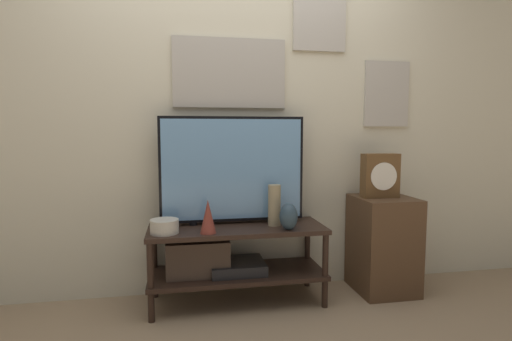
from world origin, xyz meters
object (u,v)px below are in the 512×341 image
at_px(vase_urn_stoneware, 289,216).
at_px(vase_tall_ceramic, 274,205).
at_px(television, 233,169).
at_px(mantel_clock, 380,176).
at_px(vase_slim_bronze, 208,216).
at_px(vase_wide_bowl, 164,226).

xyz_separation_m(vase_urn_stoneware, vase_tall_ceramic, (-0.06, 0.13, 0.05)).
bearing_deg(television, vase_urn_stoneware, -35.58).
bearing_deg(television, mantel_clock, -4.77).
distance_m(vase_urn_stoneware, vase_tall_ceramic, 0.15).
distance_m(vase_slim_bronze, mantel_clock, 1.25).
bearing_deg(vase_tall_ceramic, vase_wide_bowl, -173.88).
height_order(vase_wide_bowl, vase_tall_ceramic, vase_tall_ceramic).
bearing_deg(vase_slim_bronze, vase_wide_bowl, 170.58).
relative_size(television, vase_urn_stoneware, 5.71).
height_order(vase_slim_bronze, vase_wide_bowl, vase_slim_bronze).
xyz_separation_m(vase_urn_stoneware, vase_slim_bronze, (-0.51, 0.01, 0.02)).
xyz_separation_m(television, vase_slim_bronze, (-0.18, -0.23, -0.27)).
bearing_deg(television, vase_tall_ceramic, -21.95).
relative_size(vase_wide_bowl, vase_tall_ceramic, 0.64).
height_order(television, mantel_clock, television).
relative_size(vase_slim_bronze, vase_wide_bowl, 1.19).
distance_m(television, vase_slim_bronze, 0.40).
bearing_deg(vase_urn_stoneware, vase_wide_bowl, 176.21).
bearing_deg(mantel_clock, television, 175.23).
distance_m(television, mantel_clock, 1.04).
bearing_deg(mantel_clock, vase_tall_ceramic, -178.48).
relative_size(television, vase_tall_ceramic, 3.55).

